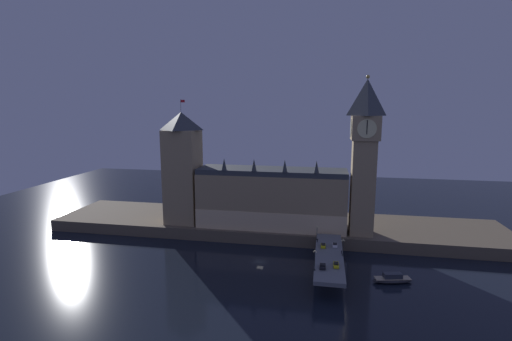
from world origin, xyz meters
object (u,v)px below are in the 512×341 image
car_southbound_trail (335,245)px  street_lamp_far (317,231)px  car_northbound_lead (323,246)px  pedestrian_far_rail (318,240)px  street_lamp_near (315,258)px  clock_tower (364,152)px  victoria_tower (183,168)px  car_northbound_trail (323,266)px  car_southbound_lead (336,265)px  boat_downstream (392,279)px  pedestrian_mid_walk (341,252)px  street_lamp_mid (343,245)px

car_southbound_trail → street_lamp_far: 9.90m
car_northbound_lead → car_southbound_trail: bearing=17.9°
pedestrian_far_rail → street_lamp_near: (-0.40, -27.03, 3.63)m
clock_tower → car_northbound_lead: 45.17m
victoria_tower → car_northbound_trail: (68.29, -46.61, -24.72)m
car_southbound_trail → car_southbound_lead: bearing=-90.0°
street_lamp_near → car_northbound_trail: bearing=41.2°
victoria_tower → car_southbound_trail: size_ratio=15.55×
car_southbound_lead → car_southbound_trail: (-0.00, 18.95, -0.01)m
car_northbound_trail → boat_downstream: 26.65m
car_southbound_trail → pedestrian_mid_walk: pedestrian_mid_walk is taller
clock_tower → car_southbound_trail: 42.96m
victoria_tower → clock_tower: bearing=-1.8°
car_northbound_trail → boat_downstream: bearing=18.7°
car_northbound_trail → car_southbound_lead: car_northbound_trail is taller
pedestrian_far_rail → street_lamp_near: bearing=-90.8°
car_northbound_lead → pedestrian_far_rail: 5.49m
clock_tower → car_northbound_trail: 58.13m
clock_tower → victoria_tower: 85.22m
street_lamp_far → car_southbound_lead: bearing=-73.8°
car_northbound_trail → pedestrian_mid_walk: (6.81, 13.87, 0.16)m
pedestrian_far_rail → car_southbound_lead: bearing=-73.1°
car_southbound_lead → pedestrian_far_rail: size_ratio=2.85×
victoria_tower → pedestrian_mid_walk: (75.10, -32.74, -24.56)m
car_southbound_lead → boat_downstream: 21.82m
car_southbound_trail → street_lamp_near: bearing=-107.1°
victoria_tower → car_northbound_lead: (68.29, -26.91, -24.76)m
clock_tower → street_lamp_far: (-19.00, -16.78, -31.21)m
car_northbound_lead → car_northbound_trail: (0.00, -19.70, 0.03)m
street_lamp_near → street_lamp_mid: bearing=56.1°
car_southbound_lead → car_northbound_trail: bearing=-154.0°
victoria_tower → pedestrian_far_rail: victoria_tower is taller
car_northbound_trail → car_southbound_trail: car_northbound_trail is taller
pedestrian_mid_walk → street_lamp_mid: size_ratio=0.25×
car_southbound_trail → street_lamp_far: size_ratio=0.62×
car_northbound_lead → car_southbound_trail: 4.77m
victoria_tower → car_southbound_trail: bearing=-19.3°
clock_tower → street_lamp_near: bearing=-112.3°
pedestrian_mid_walk → pedestrian_far_rail: size_ratio=0.96×
pedestrian_far_rail → boat_downstream: (26.76, -16.41, -6.68)m
street_lamp_near → victoria_tower: bearing=143.3°
car_southbound_lead → street_lamp_near: (-7.21, -4.55, 3.87)m
victoria_tower → street_lamp_far: 71.76m
car_northbound_lead → street_lamp_far: bearing=109.8°
car_northbound_trail → street_lamp_far: (-2.67, 27.10, 3.23)m
pedestrian_mid_walk → street_lamp_near: (-9.48, -16.21, 3.67)m
clock_tower → boat_downstream: 54.85m
car_northbound_trail → street_lamp_mid: bearing=59.8°
car_northbound_trail → clock_tower: bearing=69.6°
car_northbound_lead → car_southbound_trail: (4.54, 1.46, -0.02)m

